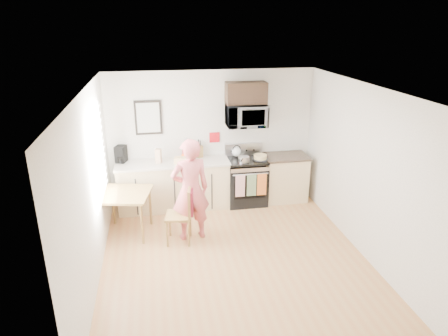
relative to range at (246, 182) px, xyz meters
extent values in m
plane|color=#AD7243|center=(-0.63, -1.98, -0.44)|extent=(4.60, 4.60, 0.00)
cube|color=beige|center=(-0.63, 0.32, 0.86)|extent=(4.00, 0.04, 2.60)
cube|color=beige|center=(-0.63, -4.28, 0.86)|extent=(4.00, 0.04, 2.60)
cube|color=beige|center=(-2.63, -1.98, 0.86)|extent=(0.04, 4.60, 2.60)
cube|color=beige|center=(1.37, -1.98, 0.86)|extent=(0.04, 4.60, 2.60)
cube|color=white|center=(-0.63, -1.98, 2.16)|extent=(4.00, 4.60, 0.04)
cube|color=silver|center=(-2.61, -1.18, 1.11)|extent=(0.02, 1.40, 1.50)
cube|color=white|center=(-2.60, -1.18, 1.11)|extent=(0.01, 1.30, 1.40)
cube|color=beige|center=(-1.43, 0.02, 0.01)|extent=(2.10, 0.60, 0.90)
cube|color=beige|center=(-1.43, 0.02, 0.48)|extent=(2.14, 0.64, 0.04)
cube|color=beige|center=(0.80, 0.02, 0.01)|extent=(0.84, 0.60, 0.90)
cube|color=black|center=(0.80, 0.02, 0.48)|extent=(0.88, 0.64, 0.04)
cube|color=black|center=(0.00, 0.00, -0.05)|extent=(0.76, 0.65, 0.77)
cube|color=black|center=(0.00, -0.32, 0.01)|extent=(0.61, 0.02, 0.45)
cube|color=#B9B8BD|center=(0.00, -0.31, 0.34)|extent=(0.74, 0.02, 0.14)
cylinder|color=#B9B8BD|center=(0.00, -0.36, 0.30)|extent=(0.68, 0.02, 0.02)
cube|color=black|center=(0.00, 0.00, 0.46)|extent=(0.76, 0.65, 0.04)
cube|color=#B9B8BD|center=(0.00, 0.27, 0.60)|extent=(0.76, 0.08, 0.24)
cube|color=white|center=(-0.20, -0.37, 0.08)|extent=(0.18, 0.02, 0.44)
cube|color=#536543|center=(0.02, -0.37, 0.08)|extent=(0.18, 0.02, 0.44)
cube|color=#B74D1B|center=(0.22, -0.37, 0.08)|extent=(0.18, 0.02, 0.44)
imported|color=#B9B8BD|center=(0.00, 0.10, 1.32)|extent=(0.76, 0.51, 0.42)
cube|color=black|center=(0.00, 0.15, 1.74)|extent=(0.76, 0.35, 0.40)
cube|color=black|center=(-1.83, 0.30, 1.31)|extent=(0.50, 0.03, 0.65)
cube|color=beige|center=(-1.83, 0.28, 1.31)|extent=(0.42, 0.01, 0.56)
cube|color=#AB0E18|center=(-0.58, 0.31, 0.86)|extent=(0.20, 0.02, 0.20)
imported|color=#BA333F|center=(-1.21, -1.19, 0.43)|extent=(0.69, 0.50, 1.74)
cube|color=brown|center=(-2.28, -0.86, 0.30)|extent=(0.81, 0.81, 0.04)
cylinder|color=brown|center=(-2.67, -1.12, -0.08)|extent=(0.04, 0.04, 0.72)
cylinder|color=brown|center=(-2.02, -1.26, -0.08)|extent=(0.04, 0.04, 0.72)
cylinder|color=brown|center=(-2.54, -0.47, -0.08)|extent=(0.04, 0.04, 0.72)
cylinder|color=brown|center=(-1.89, -0.61, -0.08)|extent=(0.04, 0.04, 0.72)
cube|color=brown|center=(-1.43, -1.28, 0.03)|extent=(0.47, 0.47, 0.04)
cube|color=brown|center=(-1.24, -1.32, 0.29)|extent=(0.11, 0.41, 0.49)
cube|color=maroon|center=(-1.21, -1.32, 0.30)|extent=(0.12, 0.37, 0.41)
cylinder|color=brown|center=(-1.63, -1.43, -0.21)|extent=(0.03, 0.03, 0.45)
cylinder|color=brown|center=(-1.29, -1.49, -0.21)|extent=(0.03, 0.03, 0.45)
cylinder|color=brown|center=(-1.57, -1.08, -0.21)|extent=(0.03, 0.03, 0.45)
cylinder|color=brown|center=(-1.23, -1.14, -0.21)|extent=(0.03, 0.03, 0.45)
cube|color=brown|center=(-0.90, 0.24, 0.62)|extent=(0.15, 0.18, 0.24)
cylinder|color=#AB0E18|center=(-1.16, 0.24, 0.59)|extent=(0.13, 0.13, 0.17)
imported|color=white|center=(-1.17, 0.19, 0.53)|extent=(0.21, 0.21, 0.05)
cube|color=tan|center=(-1.69, 0.03, 0.64)|extent=(0.13, 0.13, 0.27)
cube|color=black|center=(-2.38, 0.21, 0.66)|extent=(0.24, 0.26, 0.31)
cylinder|color=black|center=(-2.38, 0.11, 0.58)|extent=(0.12, 0.12, 0.12)
cube|color=tan|center=(-1.24, -0.09, 0.56)|extent=(0.36, 0.24, 0.12)
cylinder|color=black|center=(0.25, -0.09, 0.50)|extent=(0.30, 0.30, 0.02)
cylinder|color=tan|center=(0.25, -0.09, 0.55)|extent=(0.25, 0.25, 0.08)
sphere|color=white|center=(-0.16, 0.19, 0.58)|extent=(0.18, 0.18, 0.18)
cone|color=white|center=(-0.16, 0.19, 0.68)|extent=(0.06, 0.06, 0.06)
torus|color=black|center=(-0.16, 0.19, 0.64)|extent=(0.16, 0.02, 0.16)
cylinder|color=#B9B8BD|center=(-0.09, -0.16, 0.54)|extent=(0.21, 0.21, 0.11)
cylinder|color=black|center=(-0.16, -0.30, 0.58)|extent=(0.10, 0.18, 0.02)
camera|label=1|loc=(-1.72, -7.14, 3.03)|focal=32.00mm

